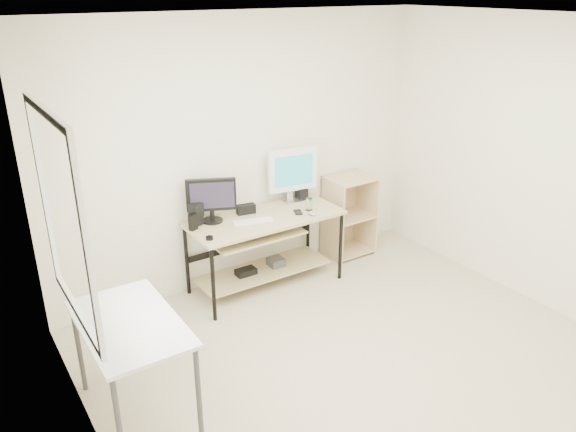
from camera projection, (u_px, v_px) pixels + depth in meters
The scene contains 16 objects.
room at pixel (368, 220), 3.82m from camera, with size 4.01×4.01×2.62m.
desk at pixel (263, 237), 5.43m from camera, with size 1.50×0.65×0.75m.
side_table at pixel (130, 332), 3.72m from camera, with size 0.60×1.00×0.75m.
shelf_unit at pixel (347, 215), 6.18m from camera, with size 0.50×0.40×0.90m.
black_monitor at pixel (211, 197), 5.15m from camera, with size 0.44×0.23×0.42m.
white_imac at pixel (293, 171), 5.61m from camera, with size 0.52×0.17×0.55m.
keyboard at pixel (253, 221), 5.24m from camera, with size 0.37×0.10×0.01m, color white.
mouse at pixel (312, 213), 5.39m from camera, with size 0.07×0.10×0.04m, color #AAAAAF.
center_speaker at pixel (246, 209), 5.41m from camera, with size 0.18×0.08×0.09m, color black.
speaker_left at pixel (196, 214), 5.13m from camera, with size 0.13×0.13×0.21m.
speaker_right at pixel (301, 193), 5.77m from camera, with size 0.10×0.10×0.12m, color black.
audio_controller at pixel (193, 222), 5.04m from camera, with size 0.08×0.05×0.15m, color black.
volume_puck at pixel (209, 238), 4.87m from camera, with size 0.07×0.07×0.03m, color black.
smartphone at pixel (298, 212), 5.44m from camera, with size 0.07×0.13×0.01m, color black.
coaster at pixel (309, 210), 5.50m from camera, with size 0.08×0.08×0.01m, color #9C6C46.
drinking_glass at pixel (309, 204), 5.47m from camera, with size 0.06×0.06×0.12m, color white.
Camera 1 is at (-2.53, -2.60, 2.81)m, focal length 35.00 mm.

